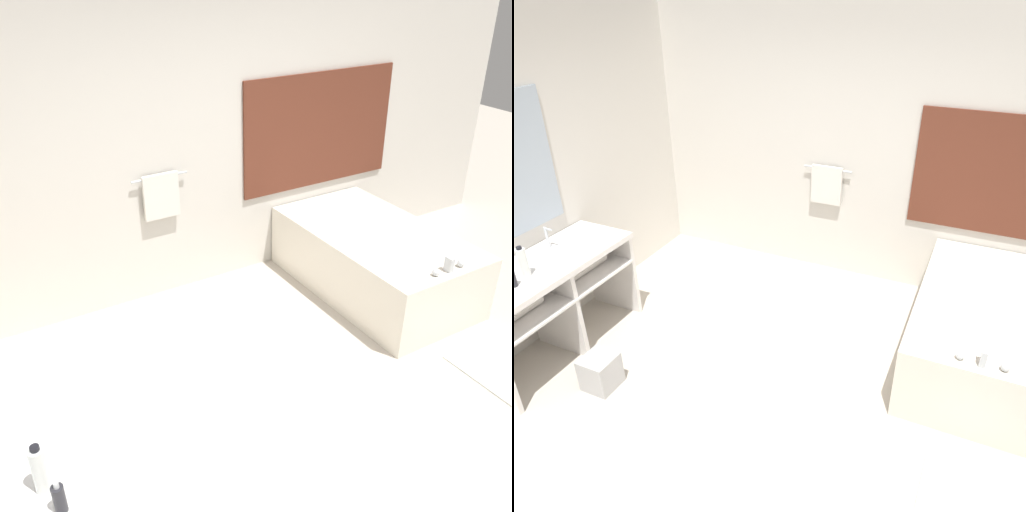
% 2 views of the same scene
% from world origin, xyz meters
% --- Properties ---
extents(ground_plane, '(16.00, 16.00, 0.00)m').
position_xyz_m(ground_plane, '(0.00, 0.00, 0.00)').
color(ground_plane, beige).
rests_on(ground_plane, ground).
extents(wall_back_with_blinds, '(7.40, 0.13, 2.70)m').
position_xyz_m(wall_back_with_blinds, '(0.05, 2.23, 1.35)').
color(wall_back_with_blinds, silver).
rests_on(wall_back_with_blinds, ground_plane).
extents(vanity_counter, '(0.60, 1.46, 0.86)m').
position_xyz_m(vanity_counter, '(-1.89, -0.06, 0.62)').
color(vanity_counter, white).
rests_on(vanity_counter, ground_plane).
extents(bathtub, '(1.07, 1.87, 0.72)m').
position_xyz_m(bathtub, '(1.39, 1.25, 0.33)').
color(bathtub, silver).
rests_on(bathtub, ground_plane).
extents(water_bottle_1, '(0.07, 0.07, 0.25)m').
position_xyz_m(water_bottle_1, '(-1.85, -0.29, 0.98)').
color(water_bottle_1, silver).
rests_on(water_bottle_1, vanity_counter).
extents(soap_dispenser, '(0.05, 0.05, 0.17)m').
position_xyz_m(soap_dispenser, '(-1.82, -0.43, 0.93)').
color(soap_dispenser, '#28282D').
rests_on(soap_dispenser, vanity_counter).
extents(bath_mat, '(0.58, 0.65, 0.02)m').
position_xyz_m(bath_mat, '(1.46, -0.17, 0.01)').
color(bath_mat, white).
rests_on(bath_mat, ground_plane).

